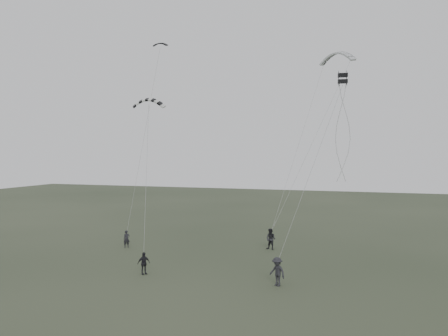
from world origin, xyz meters
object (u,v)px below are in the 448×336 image
(kite_pale_large, at_px, (337,53))
(kite_striped, at_px, (149,100))
(flyer_right, at_px, (271,239))
(flyer_left, at_px, (127,239))
(flyer_far, at_px, (277,272))
(kite_box, at_px, (343,78))
(kite_dark_small, at_px, (160,43))
(flyer_center, at_px, (144,263))

(kite_pale_large, xyz_separation_m, kite_striped, (-14.72, -10.76, -5.19))
(flyer_right, xyz_separation_m, kite_pale_large, (5.06, 6.67, 17.23))
(flyer_right, relative_size, kite_pale_large, 0.52)
(flyer_left, height_order, flyer_right, flyer_right)
(flyer_left, distance_m, flyer_right, 12.84)
(flyer_right, bearing_deg, flyer_far, -60.46)
(kite_pale_large, height_order, kite_box, kite_pale_large)
(kite_pale_large, distance_m, kite_box, 12.27)
(kite_dark_small, distance_m, kite_pale_large, 17.28)
(kite_dark_small, xyz_separation_m, kite_box, (17.70, -6.65, -5.41))
(kite_box, bearing_deg, flyer_center, -165.31)
(flyer_center, height_order, flyer_far, flyer_far)
(flyer_left, bearing_deg, kite_dark_small, 37.99)
(flyer_center, distance_m, kite_box, 19.27)
(flyer_left, bearing_deg, kite_box, -46.37)
(flyer_right, relative_size, flyer_far, 1.01)
(flyer_far, bearing_deg, kite_dark_small, 170.09)
(flyer_left, distance_m, flyer_center, 9.13)
(flyer_right, distance_m, flyer_center, 12.40)
(flyer_left, height_order, kite_pale_large, kite_pale_large)
(flyer_left, distance_m, kite_pale_large, 26.55)
(flyer_right, distance_m, flyer_far, 10.40)
(flyer_left, bearing_deg, flyer_right, -27.29)
(kite_dark_small, distance_m, kite_box, 19.67)
(kite_striped, bearing_deg, flyer_right, 6.96)
(flyer_far, bearing_deg, kite_box, 86.12)
(kite_dark_small, xyz_separation_m, kite_striped, (1.86, -5.99, -6.26))
(flyer_left, bearing_deg, flyer_far, -66.29)
(kite_striped, bearing_deg, flyer_left, 144.72)
(kite_dark_small, bearing_deg, kite_box, -25.13)
(kite_dark_small, bearing_deg, flyer_center, -73.66)
(flyer_left, distance_m, kite_box, 22.82)
(flyer_left, relative_size, kite_box, 2.12)
(kite_box, bearing_deg, flyer_left, 166.54)
(flyer_right, height_order, kite_box, kite_box)
(kite_dark_small, bearing_deg, kite_striped, -77.29)
(flyer_far, bearing_deg, kite_striped, -175.64)
(flyer_left, xyz_separation_m, flyer_right, (12.46, 3.12, 0.16))
(flyer_left, bearing_deg, kite_striped, -60.59)
(flyer_left, xyz_separation_m, flyer_far, (14.99, -6.98, 0.15))
(flyer_far, bearing_deg, flyer_left, -174.40)
(kite_pale_large, relative_size, kite_box, 4.95)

